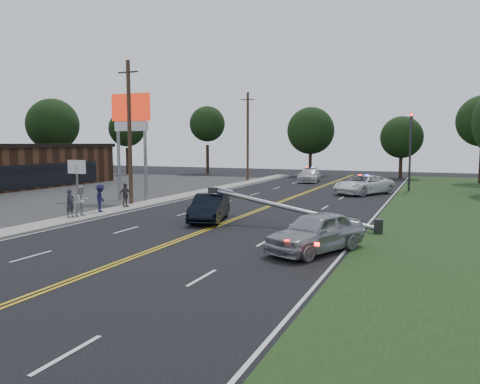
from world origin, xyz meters
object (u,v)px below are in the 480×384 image
at_px(pylon_sign, 131,121).
at_px(fallen_streetlight, 300,210).
at_px(bystander_d, 125,195).
at_px(bystander_b, 82,201).
at_px(traffic_signal, 410,145).
at_px(emergency_a, 363,185).
at_px(utility_pole_mid, 130,133).
at_px(small_sign, 77,171).
at_px(crashed_sedan, 210,208).
at_px(waiting_sedan, 316,232).
at_px(utility_pole_far, 248,137).
at_px(bystander_a, 70,203).
at_px(emergency_b, 309,175).
at_px(bystander_c, 101,198).

xyz_separation_m(pylon_sign, fallen_streetlight, (14.69, -6.00, -5.08)).
bearing_deg(bystander_d, bystander_b, -167.40).
relative_size(traffic_signal, emergency_a, 1.20).
height_order(traffic_signal, utility_pole_mid, utility_pole_mid).
xyz_separation_m(pylon_sign, small_sign, (-3.50, -2.00, -3.66)).
height_order(crashed_sedan, bystander_d, bystander_d).
height_order(pylon_sign, waiting_sedan, pylon_sign).
height_order(utility_pole_far, bystander_d, utility_pole_far).
height_order(waiting_sedan, bystander_a, bystander_a).
bearing_deg(bystander_d, bystander_a, -171.52).
xyz_separation_m(fallen_streetlight, utility_pole_mid, (-13.39, 4.00, 4.17)).
height_order(pylon_sign, utility_pole_far, utility_pole_far).
bearing_deg(bystander_a, fallen_streetlight, -76.68).
relative_size(pylon_sign, bystander_d, 5.03).
relative_size(pylon_sign, small_sign, 2.58).
relative_size(pylon_sign, utility_pole_far, 0.80).
relative_size(crashed_sedan, bystander_b, 2.61).
bearing_deg(emergency_b, utility_pole_far, -169.98).
height_order(traffic_signal, crashed_sedan, traffic_signal).
xyz_separation_m(pylon_sign, bystander_b, (2.07, -7.82, -4.99)).
height_order(small_sign, bystander_d, small_sign).
bearing_deg(bystander_d, emergency_b, -0.73).
relative_size(small_sign, emergency_b, 0.59).
xyz_separation_m(pylon_sign, utility_pole_far, (1.30, 20.00, -0.91)).
bearing_deg(utility_pole_mid, pylon_sign, 123.02).
xyz_separation_m(pylon_sign, waiting_sedan, (16.72, -10.94, -5.19)).
relative_size(pylon_sign, bystander_c, 4.67).
bearing_deg(waiting_sedan, fallen_streetlight, 136.33).
height_order(crashed_sedan, bystander_c, bystander_c).
bearing_deg(waiting_sedan, bystander_c, -174.16).
bearing_deg(traffic_signal, fallen_streetlight, -100.59).
xyz_separation_m(bystander_a, bystander_c, (0.31, 2.27, 0.05)).
relative_size(bystander_a, bystander_d, 1.01).
height_order(small_sign, bystander_c, small_sign).
bearing_deg(bystander_d, bystander_c, -167.72).
xyz_separation_m(emergency_a, bystander_b, (-13.28, -19.41, 0.19)).
bearing_deg(fallen_streetlight, small_sign, 167.60).
bearing_deg(pylon_sign, bystander_d, -60.96).
xyz_separation_m(crashed_sedan, waiting_sedan, (7.28, -5.01, 0.05)).
height_order(pylon_sign, bystander_b, pylon_sign).
height_order(waiting_sedan, emergency_a, emergency_a).
xyz_separation_m(fallen_streetlight, bystander_d, (-12.64, 2.32, -0.00)).
height_order(small_sign, emergency_a, small_sign).
height_order(pylon_sign, emergency_a, pylon_sign).
relative_size(traffic_signal, bystander_d, 4.43).
distance_m(small_sign, bystander_b, 8.17).
bearing_deg(fallen_streetlight, emergency_a, 87.84).
height_order(utility_pole_mid, crashed_sedan, utility_pole_mid).
bearing_deg(fallen_streetlight, bystander_b, -171.80).
xyz_separation_m(utility_pole_mid, utility_pole_far, (0.00, 22.00, 0.00)).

